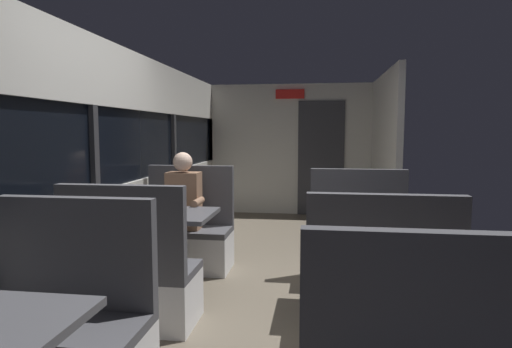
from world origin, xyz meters
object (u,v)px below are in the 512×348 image
(seated_passenger, at_px, (185,220))
(bench_near_window_facing_entry, at_px, (63,340))
(bench_mid_window_facing_end, at_px, (133,283))
(bench_rear_aisle_facing_end, at_px, (379,307))
(dining_table_mid_window, at_px, (164,223))
(coffee_cup_secondary, at_px, (162,206))
(bench_mid_window_facing_entry, at_px, (187,238))
(coffee_cup_primary, at_px, (378,221))
(bench_rear_aisle_facing_entry, at_px, (359,249))
(dining_table_rear_aisle, at_px, (368,235))

(seated_passenger, bearing_deg, bench_near_window_facing_entry, -90.00)
(bench_mid_window_facing_end, relative_size, bench_rear_aisle_facing_end, 1.00)
(bench_near_window_facing_entry, xyz_separation_m, seated_passenger, (0.00, 2.24, 0.21))
(dining_table_mid_window, distance_m, coffee_cup_secondary, 0.17)
(bench_mid_window_facing_entry, bearing_deg, coffee_cup_secondary, -93.82)
(bench_mid_window_facing_entry, bearing_deg, seated_passenger, -90.00)
(coffee_cup_primary, xyz_separation_m, coffee_cup_secondary, (-1.89, 0.41, 0.00))
(bench_near_window_facing_entry, distance_m, seated_passenger, 2.25)
(dining_table_mid_window, xyz_separation_m, coffee_cup_secondary, (-0.04, 0.08, 0.15))
(bench_rear_aisle_facing_end, xyz_separation_m, bench_rear_aisle_facing_entry, (0.00, 1.40, 0.00))
(dining_table_rear_aisle, distance_m, bench_rear_aisle_facing_end, 0.77)
(dining_table_rear_aisle, height_order, bench_rear_aisle_facing_end, bench_rear_aisle_facing_end)
(bench_near_window_facing_entry, height_order, bench_mid_window_facing_end, same)
(bench_mid_window_facing_end, relative_size, seated_passenger, 0.87)
(dining_table_mid_window, bearing_deg, bench_near_window_facing_entry, -90.00)
(bench_near_window_facing_entry, bearing_deg, bench_mid_window_facing_end, 90.00)
(bench_near_window_facing_entry, bearing_deg, dining_table_rear_aisle, 38.26)
(dining_table_mid_window, distance_m, seated_passenger, 0.64)
(bench_mid_window_facing_end, bearing_deg, bench_mid_window_facing_entry, 90.00)
(bench_mid_window_facing_end, height_order, dining_table_rear_aisle, bench_mid_window_facing_end)
(bench_rear_aisle_facing_entry, bearing_deg, dining_table_rear_aisle, -90.00)
(bench_mid_window_facing_end, relative_size, coffee_cup_secondary, 12.22)
(coffee_cup_secondary, bearing_deg, bench_rear_aisle_facing_entry, 12.97)
(bench_mid_window_facing_end, height_order, bench_mid_window_facing_entry, same)
(dining_table_mid_window, xyz_separation_m, bench_rear_aisle_facing_end, (1.79, -0.90, -0.31))
(dining_table_rear_aisle, xyz_separation_m, bench_rear_aisle_facing_end, (0.00, -0.70, -0.31))
(dining_table_mid_window, xyz_separation_m, bench_mid_window_facing_entry, (0.00, 0.70, -0.31))
(dining_table_rear_aisle, distance_m, seated_passenger, 1.97)
(bench_mid_window_facing_entry, distance_m, seated_passenger, 0.22)
(dining_table_mid_window, bearing_deg, seated_passenger, 90.00)
(dining_table_rear_aisle, relative_size, bench_rear_aisle_facing_end, 0.82)
(bench_mid_window_facing_end, distance_m, seated_passenger, 1.34)
(dining_table_rear_aisle, relative_size, bench_rear_aisle_facing_entry, 0.82)
(bench_mid_window_facing_end, bearing_deg, coffee_cup_primary, 11.31)
(bench_mid_window_facing_entry, bearing_deg, bench_near_window_facing_entry, -90.00)
(dining_table_mid_window, xyz_separation_m, coffee_cup_primary, (1.85, -0.33, 0.15))
(bench_mid_window_facing_entry, relative_size, bench_rear_aisle_facing_end, 1.00)
(dining_table_mid_window, height_order, bench_mid_window_facing_entry, bench_mid_window_facing_entry)
(bench_mid_window_facing_end, height_order, bench_rear_aisle_facing_entry, same)
(bench_rear_aisle_facing_entry, height_order, coffee_cup_secondary, bench_rear_aisle_facing_entry)
(dining_table_rear_aisle, bearing_deg, bench_rear_aisle_facing_end, -90.00)
(coffee_cup_primary, bearing_deg, bench_mid_window_facing_entry, 150.88)
(bench_mid_window_facing_end, bearing_deg, coffee_cup_secondary, 93.06)
(bench_rear_aisle_facing_end, height_order, coffee_cup_primary, bench_rear_aisle_facing_end)
(dining_table_rear_aisle, xyz_separation_m, coffee_cup_primary, (0.06, -0.13, 0.15))
(bench_near_window_facing_entry, height_order, bench_rear_aisle_facing_end, same)
(dining_table_mid_window, distance_m, bench_rear_aisle_facing_end, 2.03)
(bench_mid_window_facing_entry, xyz_separation_m, bench_rear_aisle_facing_entry, (1.79, -0.20, 0.00))
(dining_table_rear_aisle, distance_m, coffee_cup_secondary, 1.86)
(bench_near_window_facing_entry, relative_size, bench_rear_aisle_facing_end, 1.00)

